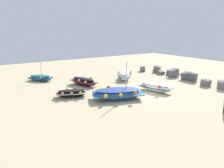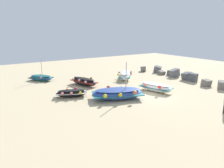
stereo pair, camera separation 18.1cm
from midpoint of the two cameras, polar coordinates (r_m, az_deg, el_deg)
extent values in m
plane|color=#C6B289|center=(21.40, 10.45, -3.04)|extent=(58.85, 58.85, 0.00)
ellipsoid|color=black|center=(20.76, -11.53, -2.61)|extent=(2.31, 3.30, 0.79)
cube|color=white|center=(20.75, -11.54, -2.52)|extent=(2.27, 3.19, 0.13)
ellipsoid|color=black|center=(20.67, -11.57, -1.81)|extent=(2.00, 2.90, 0.17)
sphere|color=yellow|center=(20.02, -9.11, -2.49)|extent=(0.29, 0.29, 0.29)
sphere|color=red|center=(21.35, -10.40, -1.32)|extent=(0.29, 0.29, 0.29)
sphere|color=#EA7F75|center=(20.02, -11.57, -2.63)|extent=(0.29, 0.29, 0.29)
sphere|color=orange|center=(21.39, -12.70, -1.59)|extent=(0.29, 0.29, 0.29)
sphere|color=#EA7F75|center=(20.05, -14.03, -2.69)|extent=(0.29, 0.29, 0.29)
ellipsoid|color=white|center=(27.90, 3.35, 2.43)|extent=(4.21, 3.83, 1.07)
cube|color=#1E6670|center=(27.89, 3.35, 2.53)|extent=(4.09, 3.74, 0.15)
ellipsoid|color=beige|center=(27.82, 3.36, 3.28)|extent=(3.69, 3.35, 0.22)
sphere|color=#EA7F75|center=(28.91, 5.12, 3.38)|extent=(0.29, 0.29, 0.29)
sphere|color=#EA7F75|center=(28.25, 1.70, 3.29)|extent=(0.29, 0.29, 0.29)
sphere|color=#EA7F75|center=(27.45, 5.06, 2.83)|extent=(0.29, 0.29, 0.29)
sphere|color=yellow|center=(26.80, 1.45, 2.64)|extent=(0.29, 0.29, 0.29)
ellipsoid|color=white|center=(22.64, 11.88, -0.92)|extent=(3.90, 2.36, 0.98)
cube|color=#1E6670|center=(22.63, 11.88, -0.81)|extent=(3.76, 2.32, 0.14)
ellipsoid|color=beige|center=(22.54, 11.93, 0.01)|extent=(3.42, 2.04, 0.20)
sphere|color=red|center=(21.49, 12.95, -0.81)|extent=(0.35, 0.35, 0.35)
sphere|color=yellow|center=(23.26, 12.82, 0.06)|extent=(0.35, 0.35, 0.35)
sphere|color=#EA7F75|center=(22.28, 9.03, -0.13)|extent=(0.35, 0.35, 0.35)
ellipsoid|color=#1E6670|center=(28.53, -19.64, 1.56)|extent=(3.32, 3.13, 0.78)
cube|color=navy|center=(28.52, -19.65, 1.63)|extent=(3.23, 3.06, 0.12)
ellipsoid|color=#1A565F|center=(28.47, -19.69, 2.15)|extent=(2.90, 2.73, 0.17)
cylinder|color=#B7B7BC|center=(28.09, -19.51, 4.73)|extent=(0.08, 0.08, 2.50)
sphere|color=#EA7F75|center=(27.56, -19.62, 1.71)|extent=(0.24, 0.24, 0.24)
sphere|color=red|center=(29.40, -19.75, 2.38)|extent=(0.24, 0.24, 0.24)
ellipsoid|color=black|center=(24.83, -8.19, 0.63)|extent=(4.00, 2.46, 0.96)
cube|color=maroon|center=(24.82, -8.20, 0.73)|extent=(3.86, 2.42, 0.13)
ellipsoid|color=black|center=(24.74, -8.23, 1.49)|extent=(3.51, 2.14, 0.19)
sphere|color=#EA7F75|center=(23.52, -7.69, 0.55)|extent=(0.30, 0.30, 0.30)
sphere|color=orange|center=(24.89, -6.15, 1.63)|extent=(0.30, 0.30, 0.30)
sphere|color=#EA7F75|center=(24.26, -9.47, 1.02)|extent=(0.30, 0.30, 0.30)
sphere|color=yellow|center=(25.65, -7.86, 1.64)|extent=(0.30, 0.30, 0.30)
sphere|color=#EA7F75|center=(25.03, -11.13, 1.29)|extent=(0.30, 0.30, 0.30)
ellipsoid|color=#2D4C9E|center=(19.74, 1.35, -2.80)|extent=(3.80, 5.41, 1.03)
cube|color=#1E6670|center=(19.73, 1.35, -2.67)|extent=(3.79, 5.25, 0.12)
ellipsoid|color=navy|center=(19.62, 1.36, -1.64)|extent=(3.33, 4.76, 0.19)
cylinder|color=#B7B7BC|center=(19.47, 3.78, 2.42)|extent=(0.08, 0.08, 2.61)
sphere|color=orange|center=(18.89, 6.29, -2.40)|extent=(0.36, 0.36, 0.36)
sphere|color=#EA7F75|center=(20.92, 2.52, -1.08)|extent=(0.36, 0.36, 0.36)
sphere|color=yellow|center=(18.57, 2.15, -3.08)|extent=(0.36, 0.36, 0.36)
sphere|color=red|center=(20.60, -1.26, -0.96)|extent=(0.36, 0.36, 0.36)
sphere|color=yellow|center=(18.31, -2.11, -3.41)|extent=(0.36, 0.36, 0.36)
cylinder|color=#2D2D38|center=(18.73, 28.72, -5.91)|extent=(0.14, 0.14, 0.86)
cube|color=slate|center=(33.58, 8.41, 4.23)|extent=(1.28, 1.14, 0.98)
cube|color=slate|center=(33.19, 12.31, 4.08)|extent=(1.54, 1.40, 1.21)
cube|color=slate|center=(31.74, 13.43, 3.13)|extent=(0.93, 0.91, 0.69)
cube|color=#4C5156|center=(31.50, 16.05, 2.99)|extent=(1.49, 1.37, 0.82)
cube|color=slate|center=(30.42, 16.76, 2.95)|extent=(0.96, 1.57, 1.36)
cube|color=#4C5156|center=(29.17, 19.98, 2.09)|extent=(1.21, 1.22, 1.30)
cube|color=#4C5156|center=(28.52, 21.45, 1.77)|extent=(1.15, 0.88, 1.13)
cube|color=slate|center=(26.82, 24.67, 0.32)|extent=(0.97, 0.99, 0.89)
cube|color=slate|center=(26.18, 28.19, -0.24)|extent=(1.22, 1.29, 1.03)
camera|label=1|loc=(0.09, -90.24, -0.06)|focal=32.57mm
camera|label=2|loc=(0.09, 89.76, 0.06)|focal=32.57mm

